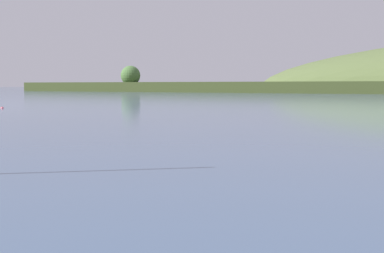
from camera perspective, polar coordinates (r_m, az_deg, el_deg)
mooring_buoy_foreground at (r=79.42m, az=-20.06°, el=1.88°), size 0.45×0.45×0.53m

